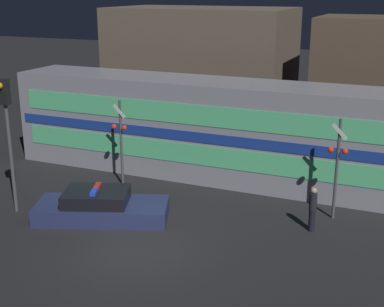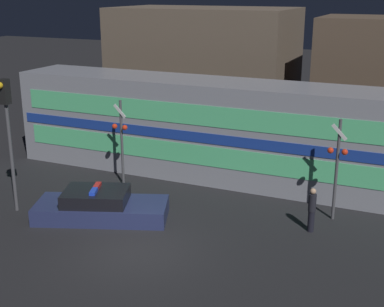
{
  "view_description": "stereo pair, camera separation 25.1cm",
  "coord_description": "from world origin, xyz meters",
  "px_view_note": "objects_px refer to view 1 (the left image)",
  "views": [
    {
      "loc": [
        7.67,
        -13.44,
        8.08
      ],
      "look_at": [
        -0.14,
        4.7,
        1.92
      ],
      "focal_mm": 50.0,
      "sensor_mm": 36.0,
      "label": 1
    },
    {
      "loc": [
        7.9,
        -13.34,
        8.08
      ],
      "look_at": [
        -0.14,
        4.7,
        1.92
      ],
      "focal_mm": 50.0,
      "sensor_mm": 36.0,
      "label": 2
    }
  ],
  "objects_px": {
    "crossing_signal_near": "(337,163)",
    "traffic_light_corner": "(7,122)",
    "pedestrian": "(313,209)",
    "train": "(270,136)",
    "police_car": "(101,207)"
  },
  "relations": [
    {
      "from": "crossing_signal_near",
      "to": "traffic_light_corner",
      "type": "height_order",
      "value": "traffic_light_corner"
    },
    {
      "from": "pedestrian",
      "to": "traffic_light_corner",
      "type": "height_order",
      "value": "traffic_light_corner"
    },
    {
      "from": "train",
      "to": "police_car",
      "type": "height_order",
      "value": "train"
    },
    {
      "from": "train",
      "to": "pedestrian",
      "type": "height_order",
      "value": "train"
    },
    {
      "from": "crossing_signal_near",
      "to": "police_car",
      "type": "bearing_deg",
      "value": -156.67
    },
    {
      "from": "police_car",
      "to": "traffic_light_corner",
      "type": "bearing_deg",
      "value": 171.03
    },
    {
      "from": "police_car",
      "to": "crossing_signal_near",
      "type": "distance_m",
      "value": 8.62
    },
    {
      "from": "pedestrian",
      "to": "police_car",
      "type": "bearing_deg",
      "value": -164.44
    },
    {
      "from": "traffic_light_corner",
      "to": "train",
      "type": "bearing_deg",
      "value": 40.09
    },
    {
      "from": "police_car",
      "to": "crossing_signal_near",
      "type": "xyz_separation_m",
      "value": [
        7.76,
        3.35,
        1.7
      ]
    },
    {
      "from": "train",
      "to": "crossing_signal_near",
      "type": "distance_m",
      "value": 4.1
    },
    {
      "from": "pedestrian",
      "to": "traffic_light_corner",
      "type": "bearing_deg",
      "value": -165.6
    },
    {
      "from": "police_car",
      "to": "train",
      "type": "bearing_deg",
      "value": 31.58
    },
    {
      "from": "police_car",
      "to": "pedestrian",
      "type": "bearing_deg",
      "value": -5.22
    },
    {
      "from": "train",
      "to": "traffic_light_corner",
      "type": "height_order",
      "value": "traffic_light_corner"
    }
  ]
}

